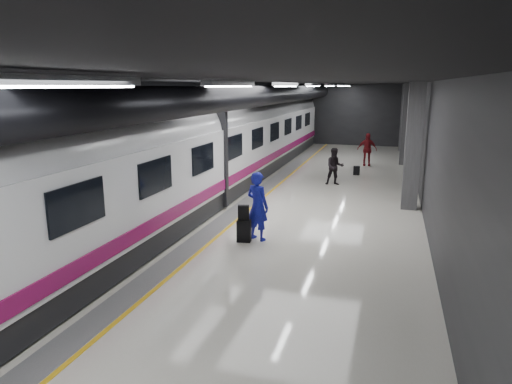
% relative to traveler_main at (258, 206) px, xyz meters
% --- Properties ---
extents(ground, '(40.00, 40.00, 0.00)m').
position_rel_traveler_main_xyz_m(ground, '(-0.26, 2.90, -1.00)').
color(ground, beige).
rests_on(ground, ground).
extents(platform_hall, '(10.02, 40.02, 4.51)m').
position_rel_traveler_main_xyz_m(platform_hall, '(-0.54, 3.86, 2.54)').
color(platform_hall, black).
rests_on(platform_hall, ground).
extents(train, '(3.05, 38.00, 4.05)m').
position_rel_traveler_main_xyz_m(train, '(-3.50, 2.90, 1.07)').
color(train, black).
rests_on(train, ground).
extents(traveler_main, '(0.86, 0.73, 2.00)m').
position_rel_traveler_main_xyz_m(traveler_main, '(0.00, 0.00, 0.00)').
color(traveler_main, '#1922BF').
rests_on(traveler_main, ground).
extents(suitcase_main, '(0.42, 0.29, 0.64)m').
position_rel_traveler_main_xyz_m(suitcase_main, '(-0.32, -0.30, -0.68)').
color(suitcase_main, black).
rests_on(suitcase_main, ground).
extents(shoulder_bag, '(0.35, 0.25, 0.42)m').
position_rel_traveler_main_xyz_m(shoulder_bag, '(-0.34, -0.27, -0.15)').
color(shoulder_bag, black).
rests_on(shoulder_bag, suitcase_main).
extents(traveler_far_a, '(0.95, 0.82, 1.67)m').
position_rel_traveler_main_xyz_m(traveler_far_a, '(1.18, 8.19, -0.16)').
color(traveler_far_a, black).
rests_on(traveler_far_a, ground).
extents(traveler_far_b, '(1.11, 0.57, 1.81)m').
position_rel_traveler_main_xyz_m(traveler_far_b, '(2.26, 13.87, -0.09)').
color(traveler_far_b, maroon).
rests_on(traveler_far_b, ground).
extents(suitcase_far, '(0.33, 0.24, 0.45)m').
position_rel_traveler_main_xyz_m(suitcase_far, '(1.96, 10.87, -0.77)').
color(suitcase_far, black).
rests_on(suitcase_far, ground).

